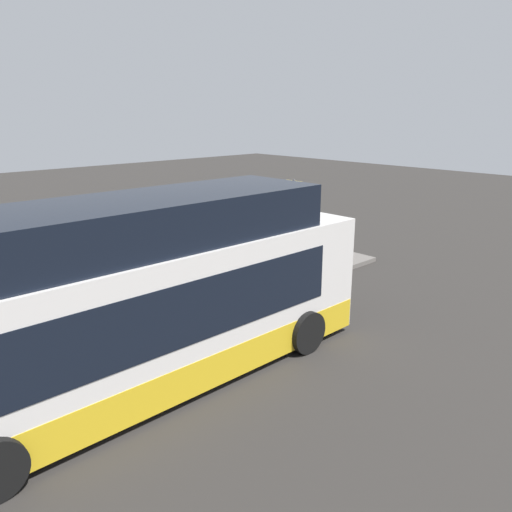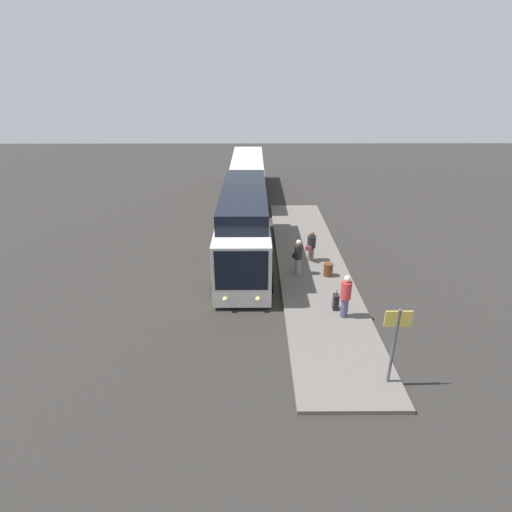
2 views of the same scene
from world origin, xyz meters
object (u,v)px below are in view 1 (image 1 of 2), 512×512
Objects in this scene: suitcase at (222,267)px; sign_post at (293,204)px; passenger_waiting at (154,280)px; passenger_with_bags at (230,243)px; bus_lead at (136,309)px; passenger_boarding at (83,291)px; trash_bin at (135,288)px.

suitcase is 4.61m from sign_post.
passenger_with_bags reaches higher than passenger_waiting.
bus_lead is 5.62× the size of passenger_with_bags.
passenger_waiting is 7.92m from sign_post.
passenger_waiting reaches higher than suitcase.
passenger_with_bags is (5.85, 4.15, -0.55)m from bus_lead.
passenger_boarding is at bearing 81.93° from bus_lead.
sign_post reaches higher than passenger_waiting.
suitcase is (3.28, 1.25, -0.62)m from passenger_waiting.
bus_lead is 3.38m from passenger_waiting.
bus_lead reaches higher than trash_bin.
sign_post is (3.76, 0.65, 0.75)m from passenger_with_bags.
sign_post is (7.59, 2.14, 0.78)m from passenger_waiting.
suitcase is 0.35× the size of sign_post.
passenger_boarding is at bearing -171.91° from sign_post.
passenger_waiting is 2.76× the size of trash_bin.
passenger_waiting is (2.03, 2.65, -0.58)m from bus_lead.
passenger_boarding is 4.86m from suitcase.
bus_lead reaches higher than passenger_boarding.
sign_post is at bearing 5.23° from trash_bin.
passenger_boarding is 0.87× the size of passenger_with_bags.
sign_post is at bearing 168.38° from passenger_with_bags.
passenger_boarding is 2.48× the size of trash_bin.
passenger_boarding reaches higher than trash_bin.
bus_lead is 4.85m from trash_bin.
sign_post is (4.30, 0.89, 1.40)m from suitcase.
trash_bin is (-3.60, -0.03, -0.68)m from passenger_with_bags.
sign_post reaches higher than suitcase.
sign_post is (9.61, 4.79, 0.20)m from bus_lead.
sign_post is 4.14× the size of trash_bin.
passenger_boarding is at bearing -160.55° from trash_bin.
suitcase is at bearing -168.34° from sign_post.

